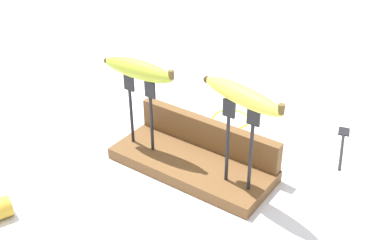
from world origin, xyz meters
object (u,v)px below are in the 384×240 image
(fork_fallen_near, at_px, (343,141))
(wire_coil, at_px, (231,118))
(fork_stand_left, at_px, (141,106))
(banana_raised_left, at_px, (138,69))
(banana_raised_right, at_px, (242,95))
(fork_stand_right, at_px, (240,138))

(fork_fallen_near, distance_m, wire_coil, 0.28)
(fork_fallen_near, bearing_deg, fork_stand_left, -138.99)
(banana_raised_left, bearing_deg, banana_raised_right, 0.00)
(fork_fallen_near, bearing_deg, fork_stand_right, -109.65)
(fork_stand_right, xyz_separation_m, banana_raised_left, (-0.25, -0.00, 0.08))
(banana_raised_left, relative_size, fork_fallen_near, 0.99)
(wire_coil, bearing_deg, fork_stand_left, -108.36)
(fork_stand_right, height_order, banana_raised_right, banana_raised_right)
(fork_stand_left, distance_m, fork_fallen_near, 0.49)
(fork_stand_right, bearing_deg, banana_raised_right, 167.06)
(banana_raised_left, bearing_deg, fork_stand_left, 3.05)
(banana_raised_right, distance_m, fork_fallen_near, 0.40)
(fork_stand_right, height_order, banana_raised_left, banana_raised_left)
(fork_stand_left, distance_m, wire_coil, 0.29)
(fork_stand_left, xyz_separation_m, fork_stand_right, (0.25, 0.00, 0.01))
(banana_raised_right, bearing_deg, fork_stand_right, -12.94)
(fork_stand_left, bearing_deg, banana_raised_right, 0.00)
(fork_stand_right, relative_size, fork_fallen_near, 1.02)
(fork_fallen_near, bearing_deg, banana_raised_left, -138.99)
(banana_raised_right, xyz_separation_m, fork_fallen_near, (0.11, 0.31, -0.23))
(fork_stand_left, relative_size, fork_fallen_near, 0.92)
(fork_stand_left, bearing_deg, banana_raised_left, -176.95)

